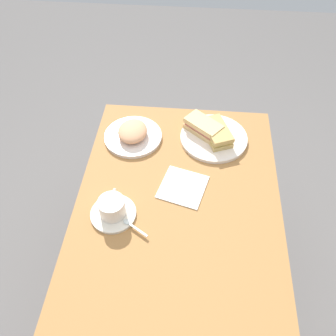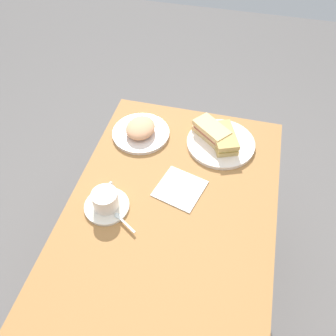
# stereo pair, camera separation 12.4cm
# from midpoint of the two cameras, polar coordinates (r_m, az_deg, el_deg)

# --- Properties ---
(ground_plane) EXTENTS (6.00, 6.00, 0.00)m
(ground_plane) POSITION_cam_midpoint_polar(r_m,az_deg,el_deg) (1.81, -1.07, -19.98)
(ground_plane) COLOR #5F5B59
(dining_table) EXTENTS (1.05, 0.69, 0.72)m
(dining_table) POSITION_cam_midpoint_polar(r_m,az_deg,el_deg) (1.28, -1.45, -10.84)
(dining_table) COLOR #9A6938
(dining_table) RESTS_ON ground_plane
(sandwich_plate) EXTENTS (0.26, 0.26, 0.01)m
(sandwich_plate) POSITION_cam_midpoint_polar(r_m,az_deg,el_deg) (1.38, 4.85, 4.74)
(sandwich_plate) COLOR silver
(sandwich_plate) RESTS_ON dining_table
(sandwich_front) EXTENTS (0.17, 0.13, 0.05)m
(sandwich_front) POSITION_cam_midpoint_polar(r_m,az_deg,el_deg) (1.36, 5.27, 5.60)
(sandwich_front) COLOR tan
(sandwich_front) RESTS_ON sandwich_plate
(sandwich_back) EXTENTS (0.15, 0.16, 0.05)m
(sandwich_back) POSITION_cam_midpoint_polar(r_m,az_deg,el_deg) (1.37, 3.15, 6.51)
(sandwich_back) COLOR #DAB272
(sandwich_back) RESTS_ON sandwich_plate
(coffee_saucer) EXTENTS (0.15, 0.15, 0.01)m
(coffee_saucer) POSITION_cam_midpoint_polar(r_m,az_deg,el_deg) (1.18, -11.83, -7.42)
(coffee_saucer) COLOR silver
(coffee_saucer) RESTS_ON dining_table
(coffee_cup) EXTENTS (0.11, 0.09, 0.06)m
(coffee_cup) POSITION_cam_midpoint_polar(r_m,az_deg,el_deg) (1.15, -12.12, -6.30)
(coffee_cup) COLOR silver
(coffee_cup) RESTS_ON coffee_saucer
(spoon) EXTENTS (0.06, 0.09, 0.01)m
(spoon) POSITION_cam_midpoint_polar(r_m,az_deg,el_deg) (1.14, -9.13, -9.27)
(spoon) COLOR silver
(spoon) RESTS_ON coffee_saucer
(side_plate) EXTENTS (0.22, 0.22, 0.01)m
(side_plate) POSITION_cam_midpoint_polar(r_m,az_deg,el_deg) (1.39, -8.21, 4.91)
(side_plate) COLOR silver
(side_plate) RESTS_ON dining_table
(side_food_pile) EXTENTS (0.13, 0.11, 0.04)m
(side_food_pile) POSITION_cam_midpoint_polar(r_m,az_deg,el_deg) (1.37, -8.34, 5.77)
(side_food_pile) COLOR tan
(side_food_pile) RESTS_ON side_plate
(napkin) EXTENTS (0.18, 0.18, 0.00)m
(napkin) POSITION_cam_midpoint_polar(r_m,az_deg,el_deg) (1.22, -0.49, -3.25)
(napkin) COLOR white
(napkin) RESTS_ON dining_table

